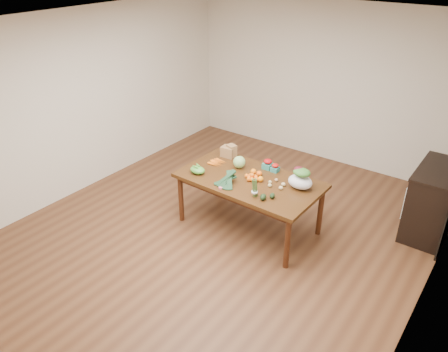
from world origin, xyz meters
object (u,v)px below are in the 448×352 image
Objects in this scene: cabbage at (239,162)px; mandarin_cluster at (252,176)px; dining_table at (249,203)px; cabinet at (433,201)px; asparagus_bundle at (255,188)px; kale_bunch at (225,180)px; paper_bag at (228,151)px; salad_bag at (300,179)px.

mandarin_cluster is (0.32, -0.18, -0.04)m from cabbage.
mandarin_cluster is (0.03, 0.00, 0.42)m from dining_table.
cabinet is 2.60m from cabbage.
cabinet is 2.44m from asparagus_bundle.
cabinet is 6.06× the size of cabbage.
kale_bunch is at bearing -142.25° from cabinet.
paper_bag is (-2.62, -0.96, 0.37)m from cabinet.
paper_bag reaches higher than dining_table.
mandarin_cluster reaches higher than dining_table.
cabbage is (0.32, -0.20, -0.01)m from paper_bag.
kale_bunch is at bearing -113.64° from dining_table.
dining_table is 7.09× the size of paper_bag.
cabbage reaches higher than dining_table.
mandarin_cluster is 0.44m from asparagus_bundle.
salad_bag is (-1.37, -1.17, 0.40)m from cabinet.
paper_bag is at bearing 149.58° from dining_table.
dining_table is 10.94× the size of cabbage.
mandarin_cluster is at bearing -164.57° from salad_bag.
salad_bag is (1.25, -0.21, 0.03)m from paper_bag.
salad_bag is (0.93, -0.01, 0.04)m from cabbage.
asparagus_bundle is 0.62m from salad_bag.
cabinet is 2.40m from mandarin_cluster.
paper_bag reaches higher than mandarin_cluster.
cabinet reaches higher than cabbage.
salad_bag reaches higher than cabinet.
paper_bag is 0.65× the size of kale_bunch.
cabbage is at bearing -31.17° from paper_bag.
kale_bunch is (-0.15, -0.33, 0.45)m from dining_table.
cabinet is (2.01, 1.34, 0.10)m from dining_table.
cabbage is at bearing 149.17° from dining_table.
kale_bunch reaches higher than dining_table.
cabinet reaches higher than dining_table.
asparagus_bundle reaches higher than salad_bag.
cabinet reaches higher than kale_bunch.
mandarin_cluster is at bearing -145.82° from cabinet.
mandarin_cluster is 0.38m from kale_bunch.
cabbage is at bearing -153.22° from cabinet.
cabinet is 1.85m from salad_bag.
paper_bag is 1.04× the size of asparagus_bundle.
asparagus_bundle reaches higher than kale_bunch.
cabbage is at bearing 139.14° from asparagus_bundle.
asparagus_bundle is (0.29, -0.34, 0.50)m from dining_table.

